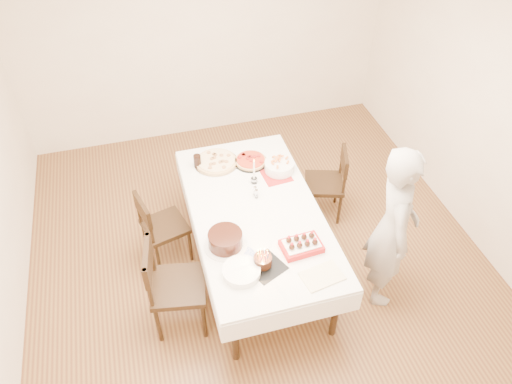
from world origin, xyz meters
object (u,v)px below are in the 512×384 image
object	(u,v)px
person	(393,228)
layer_cake	(225,240)
chair_left_dessert	(178,286)
pizza_white	(216,162)
taper_candle	(254,171)
birthday_cake	(263,258)
chair_left_savory	(165,226)
strawberry_box	(301,245)
pizza_pepperoni	(251,161)
pasta_bowl	(279,166)
dining_table	(256,239)
chair_right_savory	(324,184)
cola_glass	(197,161)

from	to	relation	value
person	layer_cake	distance (m)	1.43
chair_left_dessert	pizza_white	xyz separation A→B (m)	(0.61, 1.21, 0.29)
taper_candle	birthday_cake	distance (m)	1.03
chair_left_savory	strawberry_box	bearing A→B (deg)	125.03
person	taper_candle	size ratio (longest dim) A/B	5.73
pizza_pepperoni	pasta_bowl	world-z (taller)	pasta_bowl
dining_table	pasta_bowl	bearing A→B (deg)	52.54
chair_left_savory	chair_left_dessert	xyz separation A→B (m)	(0.01, -0.80, 0.06)
pizza_pepperoni	chair_left_dessert	bearing A→B (deg)	-129.85
chair_right_savory	cola_glass	distance (m)	1.37
taper_candle	strawberry_box	world-z (taller)	taper_candle
taper_candle	pizza_pepperoni	bearing A→B (deg)	80.89
person	strawberry_box	bearing A→B (deg)	105.41
pizza_pepperoni	pasta_bowl	bearing A→B (deg)	-39.87
chair_right_savory	taper_candle	xyz separation A→B (m)	(-0.81, -0.14, 0.47)
taper_candle	birthday_cake	xyz separation A→B (m)	(-0.20, -1.00, -0.06)
pasta_bowl	strawberry_box	xyz separation A→B (m)	(-0.13, -1.03, -0.01)
chair_left_savory	strawberry_box	xyz separation A→B (m)	(1.07, -0.89, 0.37)
chair_right_savory	pizza_white	distance (m)	1.18
strawberry_box	cola_glass	bearing A→B (deg)	116.02
dining_table	pizza_pepperoni	xyz separation A→B (m)	(0.14, 0.69, 0.40)
pizza_pepperoni	layer_cake	distance (m)	1.14
chair_right_savory	birthday_cake	xyz separation A→B (m)	(-1.02, -1.15, 0.42)
person	pizza_white	bearing A→B (deg)	62.18
birthday_cake	chair_left_dessert	bearing A→B (deg)	165.58
person	chair_left_savory	bearing A→B (deg)	82.73
chair_left_dessert	pizza_pepperoni	xyz separation A→B (m)	(0.94, 1.13, 0.29)
chair_left_dessert	pizza_white	size ratio (longest dim) A/B	2.14
person	taper_candle	world-z (taller)	person
pizza_pepperoni	cola_glass	world-z (taller)	cola_glass
birthday_cake	layer_cake	bearing A→B (deg)	130.36
person	pizza_white	world-z (taller)	person
dining_table	chair_right_savory	distance (m)	1.05
pizza_white	pizza_pepperoni	world-z (taller)	same
dining_table	layer_cake	xyz separation A→B (m)	(-0.36, -0.33, 0.45)
chair_right_savory	chair_left_savory	size ratio (longest dim) A/B	0.99
person	taper_candle	bearing A→B (deg)	64.10
dining_table	cola_glass	world-z (taller)	cola_glass
person	pasta_bowl	size ratio (longest dim) A/B	5.70
cola_glass	birthday_cake	bearing A→B (deg)	-78.82
dining_table	chair_left_savory	size ratio (longest dim) A/B	2.52
cola_glass	dining_table	bearing A→B (deg)	-63.12
chair_left_savory	pizza_white	world-z (taller)	chair_left_savory
birthday_cake	pizza_pepperoni	bearing A→B (deg)	79.06
pizza_white	dining_table	bearing A→B (deg)	-75.33
person	strawberry_box	xyz separation A→B (m)	(-0.80, 0.06, -0.04)
pizza_pepperoni	person	bearing A→B (deg)	-54.66
pizza_white	strawberry_box	world-z (taller)	strawberry_box
person	chair_left_dessert	bearing A→B (deg)	104.92
layer_cake	strawberry_box	distance (m)	0.64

